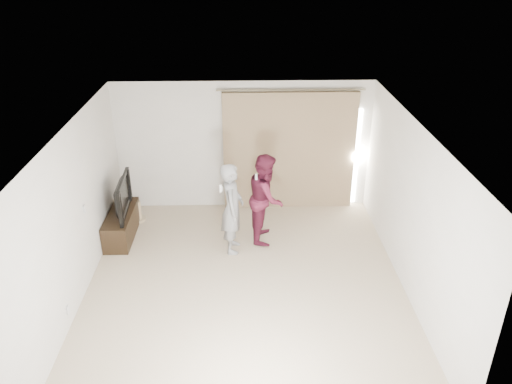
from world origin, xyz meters
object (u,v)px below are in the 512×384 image
person_man (232,208)px  person_woman (266,198)px  tv_console (122,224)px  tv (118,197)px

person_man → person_woman: size_ratio=1.00×
tv_console → tv: (0.00, 0.00, 0.58)m
tv_console → tv: size_ratio=1.12×
tv → person_woman: size_ratio=0.69×
tv_console → person_man: person_man is taller
tv → person_woman: (2.65, -0.11, -0.00)m
tv_console → person_woman: size_ratio=0.78×
tv → person_woman: person_woman is taller
person_man → person_woman: 0.71m
tv_console → person_man: bearing=-13.6°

